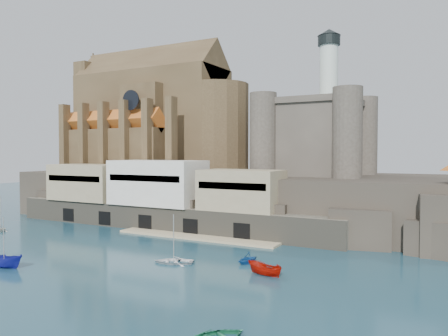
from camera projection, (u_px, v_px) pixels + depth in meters
ground at (113, 259)px, 59.30m from camera, size 300.00×300.00×0.00m
promontory at (239, 197)px, 93.89m from camera, size 100.00×36.00×10.00m
quay at (156, 196)px, 84.22m from camera, size 70.00×12.00×13.05m
church at (156, 122)px, 106.79m from camera, size 47.00×25.93×30.51m
castle_keep at (316, 134)px, 87.24m from camera, size 21.20×21.20×29.30m
boat_2 at (4, 268)px, 55.02m from camera, size 2.47×2.42×5.47m
boat_4 at (1, 232)px, 79.94m from camera, size 3.13×2.64×3.12m
boat_5 at (264, 275)px, 51.74m from camera, size 2.11×2.07×4.66m
boat_6 at (174, 263)px, 57.30m from camera, size 2.43×3.84×5.20m
boat_7 at (248, 263)px, 57.26m from camera, size 3.40×2.66×3.46m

